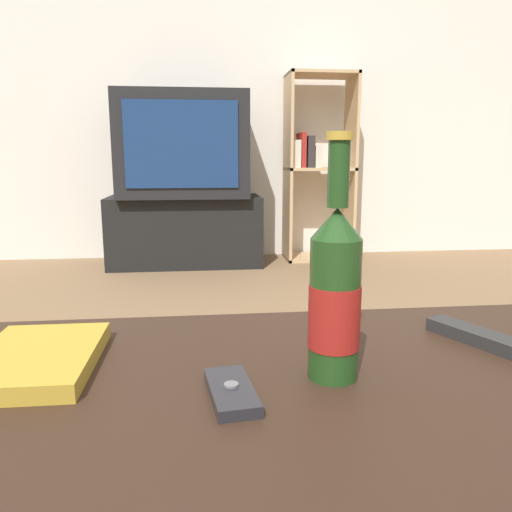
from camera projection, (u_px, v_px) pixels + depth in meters
name	position (u px, v px, depth m)	size (l,w,h in m)	color
back_wall	(211.00, 66.00, 3.37)	(8.00, 0.05, 2.60)	silver
coffee_table	(287.00, 438.00, 0.61)	(1.25, 0.62, 0.42)	#332116
tv_stand	(185.00, 231.00, 3.27)	(0.98, 0.44, 0.45)	black
television	(183.00, 146.00, 3.16)	(0.80, 0.57, 0.64)	black
bookshelf	(316.00, 165.00, 3.37)	(0.45, 0.30, 1.24)	tan
beer_bottle	(335.00, 295.00, 0.62)	(0.07, 0.07, 0.31)	#1E4219
cell_phone	(231.00, 391.00, 0.58)	(0.06, 0.12, 0.02)	#232328
remote_control	(481.00, 338.00, 0.75)	(0.11, 0.17, 0.02)	#282828
table_book	(37.00, 359.00, 0.66)	(0.15, 0.22, 0.02)	#B7932D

